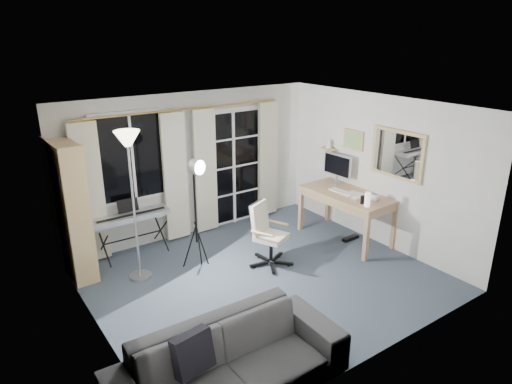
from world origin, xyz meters
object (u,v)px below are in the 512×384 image
keyboard_piano (131,218)px  monitor (337,166)px  bookshelf (68,214)px  desk (347,199)px  mug (376,196)px  office_chair (265,229)px  torchiere_lamp (129,162)px  sofa (229,353)px  studio_light (197,180)px

keyboard_piano → monitor: monitor is taller
bookshelf → keyboard_piano: (0.88, 0.04, -0.28)m
desk → mug: (0.10, -0.50, 0.17)m
office_chair → mug: 1.82m
bookshelf → office_chair: size_ratio=2.05×
torchiere_lamp → office_chair: bearing=-21.3°
sofa → office_chair: bearing=48.0°
studio_light → desk: bearing=-36.3°
sofa → monitor: bearing=33.6°
torchiere_lamp → monitor: 3.55m
monitor → desk: bearing=-115.9°
torchiere_lamp → keyboard_piano: torchiere_lamp is taller
monitor → studio_light: bearing=175.5°
mug → monitor: bearing=84.2°
studio_light → mug: bearing=-46.0°
desk → office_chair: bearing=174.5°
torchiere_lamp → mug: (3.39, -1.25, -0.81)m
bookshelf → mug: 4.51m
keyboard_piano → office_chair: (1.53, -1.33, -0.09)m
desk → mug: mug is taller
torchiere_lamp → sofa: (-0.11, -2.58, -1.25)m
office_chair → mug: (1.70, -0.59, 0.33)m
monitor → sofa: 4.31m
torchiere_lamp → office_chair: (1.70, -0.66, -1.14)m
office_chair → monitor: (1.79, 0.36, 0.57)m
office_chair → desk: bearing=-27.8°
torchiere_lamp → sofa: torchiere_lamp is taller
torchiere_lamp → mug: size_ratio=15.72×
bookshelf → studio_light: bookshelf is taller
monitor → mug: bearing=-98.1°
keyboard_piano → studio_light: studio_light is taller
studio_light → monitor: size_ratio=2.85×
torchiere_lamp → keyboard_piano: size_ratio=1.79×
bookshelf → studio_light: 1.82m
office_chair → mug: size_ratio=7.08×
bookshelf → mug: bearing=-26.8°
torchiere_lamp → office_chair: size_ratio=2.22×
torchiere_lamp → monitor: torchiere_lamp is taller
desk → keyboard_piano: bearing=153.3°
office_chair → monitor: bearing=-13.2°
bookshelf → desk: bearing=-21.2°
torchiere_lamp → studio_light: 0.95m
keyboard_piano → mug: size_ratio=8.79×
studio_light → mug: size_ratio=12.54×
studio_light → sofa: (-0.96, -2.38, -0.90)m
studio_light → mug: studio_light is taller
office_chair → sofa: size_ratio=0.41×
office_chair → keyboard_piano: bearing=114.4°
studio_light → desk: size_ratio=1.08×
keyboard_piano → sofa: bearing=-94.6°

